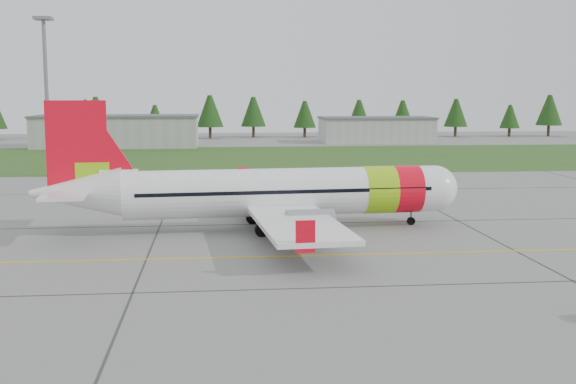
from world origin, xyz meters
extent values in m
plane|color=gray|center=(0.00, 0.00, 0.00)|extent=(320.00, 320.00, 0.00)
cylinder|color=white|center=(-5.04, 17.73, 2.99)|extent=(25.30, 5.71, 3.76)
sphere|color=white|center=(7.47, 18.72, 2.99)|extent=(3.76, 3.76, 3.76)
cone|color=white|center=(-20.90, 16.49, 3.33)|extent=(7.03, 4.28, 3.76)
cube|color=black|center=(7.75, 18.74, 3.33)|extent=(1.74, 2.62, 0.54)
cylinder|color=#97D810|center=(2.66, 18.34, 2.99)|extent=(2.80, 4.03, 3.84)
cylinder|color=red|center=(4.97, 18.52, 2.99)|extent=(2.42, 4.00, 3.84)
cube|color=white|center=(-5.52, 17.70, 1.93)|extent=(7.71, 31.19, 0.35)
cube|color=red|center=(-7.68, 32.91, 2.46)|extent=(1.17, 0.26, 1.93)
cube|color=red|center=(-5.28, 2.33, 2.46)|extent=(1.17, 0.26, 1.93)
cylinder|color=gray|center=(-4.49, 23.10, 1.40)|extent=(3.62, 2.29, 2.03)
cylinder|color=gray|center=(-3.66, 12.52, 1.40)|extent=(3.62, 2.29, 2.03)
cube|color=red|center=(-20.71, 16.50, 6.56)|extent=(4.45, 0.69, 7.33)
cube|color=#97D810|center=(-19.65, 16.59, 4.44)|extent=(2.53, 0.60, 2.32)
cube|color=white|center=(-21.38, 16.45, 3.57)|extent=(3.95, 11.30, 0.21)
cylinder|color=slate|center=(5.54, 18.57, 0.68)|extent=(0.17, 0.17, 1.35)
cylinder|color=black|center=(5.54, 18.57, 0.33)|extent=(0.68, 0.32, 0.66)
cylinder|color=slate|center=(-6.69, 20.31, 0.92)|extent=(0.21, 0.21, 1.83)
cylinder|color=black|center=(-7.07, 20.28, 0.50)|extent=(1.03, 0.51, 1.00)
cylinder|color=slate|center=(-6.27, 14.93, 0.92)|extent=(0.21, 0.21, 1.83)
cylinder|color=black|center=(-6.65, 14.90, 0.50)|extent=(1.03, 0.51, 1.00)
imported|color=silver|center=(-26.66, 46.58, 2.16)|extent=(1.84, 1.78, 4.31)
cube|color=#30561E|center=(0.00, 82.00, 0.01)|extent=(320.00, 50.00, 0.03)
cube|color=gold|center=(0.00, 8.00, 0.01)|extent=(120.00, 0.25, 0.02)
cube|color=#A8A8A3|center=(-30.00, 110.00, 3.00)|extent=(32.00, 14.00, 6.00)
cube|color=#A8A8A3|center=(25.00, 118.00, 2.60)|extent=(24.00, 12.00, 5.20)
cylinder|color=slate|center=(-32.00, 58.00, 10.00)|extent=(0.50, 0.50, 20.00)
camera|label=1|loc=(-10.45, -38.57, 10.74)|focal=45.00mm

